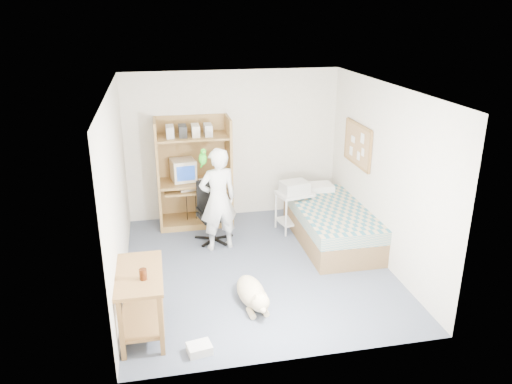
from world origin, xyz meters
TOP-DOWN VIEW (x-y plane):
  - floor at (0.00, 0.00)m, footprint 4.00×4.00m
  - wall_back at (0.00, 2.00)m, footprint 3.60×0.02m
  - wall_right at (1.80, 0.00)m, footprint 0.02×4.00m
  - wall_left at (-1.80, 0.00)m, footprint 0.02×4.00m
  - ceiling at (0.00, 0.00)m, footprint 3.60×4.00m
  - computer_hutch at (-0.70, 1.74)m, footprint 1.20×0.63m
  - bed at (1.30, 0.62)m, footprint 1.02×2.02m
  - side_desk at (-1.55, -1.20)m, footprint 0.50×1.00m
  - corkboard at (1.77, 0.90)m, footprint 0.04×0.94m
  - office_chair at (-0.50, 1.01)m, footprint 0.53×0.53m
  - person at (-0.44, 0.71)m, footprint 0.64×0.50m
  - parrot at (-0.64, 0.73)m, footprint 0.12×0.20m
  - dog at (-0.25, -0.92)m, footprint 0.38×0.98m
  - printer_cart at (0.85, 1.13)m, footprint 0.62×0.54m
  - printer at (0.85, 1.13)m, footprint 0.48×0.40m
  - crt_monitor at (-0.87, 1.75)m, footprint 0.43×0.44m
  - keyboard at (-0.73, 1.58)m, footprint 0.47×0.23m
  - pencil_cup at (-0.38, 1.65)m, footprint 0.08×0.08m
  - drink_glass at (-1.50, -1.35)m, footprint 0.08×0.08m
  - floor_box_a at (-0.97, -1.70)m, footprint 0.28×0.24m
  - floor_box_b at (-1.50, -1.08)m, footprint 0.18×0.22m

SIDE VIEW (x-z plane):
  - floor at x=0.00m, z-range 0.00..0.00m
  - floor_box_b at x=-1.50m, z-range 0.00..0.08m
  - floor_box_a at x=-0.97m, z-range 0.00..0.10m
  - dog at x=-0.25m, z-range -0.02..0.34m
  - bed at x=1.30m, z-range -0.04..0.62m
  - office_chair at x=-0.50m, z-range -0.13..0.81m
  - printer_cart at x=0.85m, z-range 0.11..0.76m
  - side_desk at x=-1.55m, z-range 0.12..0.87m
  - keyboard at x=-0.73m, z-range 0.66..0.69m
  - printer at x=0.85m, z-range 0.65..0.83m
  - person at x=-0.44m, z-range 0.00..1.57m
  - drink_glass at x=-1.50m, z-range 0.75..0.87m
  - pencil_cup at x=-0.38m, z-range 0.76..0.88m
  - computer_hutch at x=-0.70m, z-range -0.08..1.72m
  - crt_monitor at x=-0.87m, z-range 0.77..1.12m
  - wall_back at x=0.00m, z-range 0.00..2.50m
  - wall_right at x=1.80m, z-range 0.00..2.50m
  - wall_left at x=-1.80m, z-range 0.00..2.50m
  - parrot at x=-0.64m, z-range 1.28..1.59m
  - corkboard at x=1.77m, z-range 1.12..1.78m
  - ceiling at x=0.00m, z-range 2.49..2.51m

